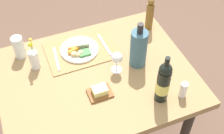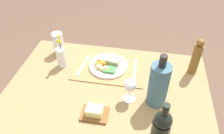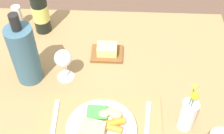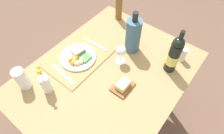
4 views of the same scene
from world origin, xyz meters
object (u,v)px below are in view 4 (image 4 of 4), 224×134
butter_dish (123,86)px  wine_glass (121,51)px  salt_shaker (183,55)px  flower_vase (45,84)px  pepper_mill (119,6)px  cooler_bottle (134,36)px  fork (96,44)px  knife (63,74)px  water_tumbler (22,80)px  dining_table (108,81)px  dinner_plate (78,57)px  wine_bottle (174,55)px

butter_dish → wine_glass: (-0.15, -0.13, 0.08)m
salt_shaker → flower_vase: size_ratio=0.45×
pepper_mill → cooler_bottle: size_ratio=0.77×
fork → pepper_mill: pepper_mill is taller
flower_vase → knife: bearing=-173.5°
water_tumbler → dining_table: bearing=139.3°
fork → salt_shaker: (-0.25, 0.53, 0.04)m
butter_dish → water_tumbler: bearing=-52.7°
wine_glass → knife: bearing=-34.8°
pepper_mill → salt_shaker: size_ratio=2.31×
salt_shaker → butter_dish: bearing=-23.4°
butter_dish → wine_glass: size_ratio=0.96×
dinner_plate → fork: 0.16m
dinner_plate → flower_vase: size_ratio=1.05×
fork → pepper_mill: (-0.33, -0.05, 0.10)m
wine_bottle → wine_glass: bearing=-62.9°
pepper_mill → water_tumbler: 0.84m
wine_bottle → pepper_mill: wine_bottle is taller
butter_dish → dinner_plate: bearing=-89.7°
dinner_plate → wine_bottle: wine_bottle is taller
fork → wine_glass: (0.01, 0.22, 0.09)m
wine_bottle → butter_dish: bearing=-26.7°
pepper_mill → water_tumbler: size_ratio=1.59×
wine_bottle → cooler_bottle: wine_bottle is taller
flower_vase → fork: bearing=-177.0°
dining_table → pepper_mill: bearing=-150.2°
pepper_mill → salt_shaker: bearing=81.7°
knife → wine_glass: wine_glass is taller
flower_vase → wine_glass: (-0.43, 0.20, 0.03)m
fork → flower_vase: flower_vase is taller
dinner_plate → butter_dish: dinner_plate is taller
fork → water_tumbler: size_ratio=1.42×
wine_glass → dinner_plate: bearing=-56.0°
salt_shaker → water_tumbler: 0.98m
fork → water_tumbler: 0.52m
dinner_plate → salt_shaker: salt_shaker is taller
fork → wine_glass: bearing=85.7°
dinner_plate → salt_shaker: size_ratio=2.35×
knife → wine_bottle: size_ratio=0.65×
salt_shaker → flower_vase: 0.85m
dining_table → flower_vase: 0.40m
wine_bottle → fork: bearing=-74.9°
dinner_plate → salt_shaker: (-0.41, 0.53, 0.03)m
dining_table → dinner_plate: dinner_plate is taller
dinner_plate → wine_glass: size_ratio=1.73×
salt_shaker → water_tumbler: size_ratio=0.69×
wine_glass → pepper_mill: bearing=-141.3°
knife → flower_vase: (0.13, 0.01, 0.06)m
wine_glass → salt_shaker: bearing=130.1°
butter_dish → cooler_bottle: cooler_bottle is taller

